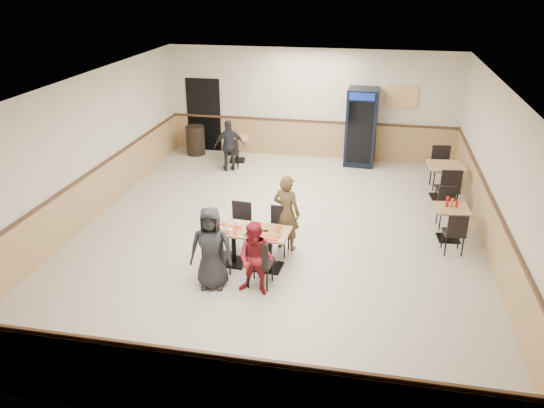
% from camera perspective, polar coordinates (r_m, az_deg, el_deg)
% --- Properties ---
extents(ground, '(10.00, 10.00, 0.00)m').
position_cam_1_polar(ground, '(10.70, 0.64, -3.24)').
color(ground, beige).
rests_on(ground, ground).
extents(room_shell, '(10.00, 10.00, 10.00)m').
position_cam_1_polar(room_shell, '(12.67, 10.71, 3.60)').
color(room_shell, silver).
rests_on(room_shell, ground).
extents(main_table, '(1.39, 0.77, 0.72)m').
position_cam_1_polar(main_table, '(9.38, -2.23, -4.09)').
color(main_table, black).
rests_on(main_table, ground).
extents(main_chairs, '(1.30, 1.66, 0.91)m').
position_cam_1_polar(main_chairs, '(9.41, -2.50, -4.18)').
color(main_chairs, black).
rests_on(main_chairs, ground).
extents(diner_woman_left, '(0.76, 0.55, 1.43)m').
position_cam_1_polar(diner_woman_left, '(8.73, -6.57, -4.73)').
color(diner_woman_left, black).
rests_on(diner_woman_left, ground).
extents(diner_woman_right, '(0.68, 0.56, 1.26)m').
position_cam_1_polar(diner_woman_right, '(8.54, -1.75, -5.92)').
color(diner_woman_right, maroon).
rests_on(diner_woman_right, ground).
extents(diner_man_opposite, '(0.62, 0.49, 1.48)m').
position_cam_1_polar(diner_man_opposite, '(9.86, 1.56, -0.94)').
color(diner_man_opposite, '#503D22').
rests_on(diner_man_opposite, ground).
extents(lone_diner, '(0.86, 0.63, 1.36)m').
position_cam_1_polar(lone_diner, '(13.94, -4.61, 6.27)').
color(lone_diner, black).
rests_on(lone_diner, ground).
extents(tabletop_clutter, '(1.19, 0.61, 0.12)m').
position_cam_1_polar(tabletop_clutter, '(9.21, -2.32, -2.83)').
color(tabletop_clutter, red).
rests_on(tabletop_clutter, main_table).
extents(side_table_near, '(0.70, 0.70, 0.68)m').
position_cam_1_polar(side_table_near, '(10.87, 18.67, -1.48)').
color(side_table_near, black).
rests_on(side_table_near, ground).
extents(side_table_near_chair_south, '(0.44, 0.44, 0.86)m').
position_cam_1_polar(side_table_near_chair_south, '(10.40, 18.97, -2.84)').
color(side_table_near_chair_south, black).
rests_on(side_table_near_chair_south, ground).
extents(side_table_near_chair_north, '(0.44, 0.44, 0.86)m').
position_cam_1_polar(side_table_near_chair_north, '(11.37, 18.37, -0.43)').
color(side_table_near_chair_north, black).
rests_on(side_table_near_chair_north, ground).
extents(side_table_far, '(0.86, 0.86, 0.82)m').
position_cam_1_polar(side_table_far, '(12.77, 18.05, 2.85)').
color(side_table_far, black).
rests_on(side_table_far, ground).
extents(side_table_far_chair_south, '(0.54, 0.54, 1.04)m').
position_cam_1_polar(side_table_far_chair_south, '(12.17, 18.33, 1.64)').
color(side_table_far_chair_south, black).
rests_on(side_table_far_chair_south, ground).
extents(side_table_far_chair_north, '(0.54, 0.54, 1.04)m').
position_cam_1_polar(side_table_far_chair_north, '(13.40, 17.76, 3.73)').
color(side_table_far_chair_north, black).
rests_on(side_table_far_chair_north, ground).
extents(condiment_caddy, '(0.23, 0.06, 0.20)m').
position_cam_1_polar(condiment_caddy, '(10.79, 18.70, 0.16)').
color(condiment_caddy, red).
rests_on(condiment_caddy, side_table_near).
extents(back_table, '(0.75, 0.75, 0.69)m').
position_cam_1_polar(back_table, '(14.72, -3.78, 6.34)').
color(back_table, black).
rests_on(back_table, ground).
extents(back_table_chair_lone, '(0.47, 0.47, 0.87)m').
position_cam_1_polar(back_table_chair_lone, '(14.23, -4.34, 5.60)').
color(back_table_chair_lone, black).
rests_on(back_table_chair_lone, ground).
extents(pepsi_cooler, '(0.83, 0.83, 2.07)m').
position_cam_1_polar(pepsi_cooler, '(14.48, 9.58, 8.15)').
color(pepsi_cooler, black).
rests_on(pepsi_cooler, ground).
extents(trash_bin, '(0.53, 0.53, 0.83)m').
position_cam_1_polar(trash_bin, '(15.43, -8.23, 6.81)').
color(trash_bin, black).
rests_on(trash_bin, ground).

